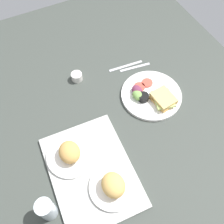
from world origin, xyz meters
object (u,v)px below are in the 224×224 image
Objects in this scene: bread_plate_near at (113,186)px; espresso_cup at (77,77)px; drinking_glass at (47,209)px; fork at (135,67)px; serving_tray at (92,171)px; plate_with_salad at (151,95)px; knife at (126,66)px; bread_plate_far at (70,154)px.

espresso_cup is at bearing -8.38° from bread_plate_near.
espresso_cup is (56.15, -34.56, -3.92)cm from drinking_glass.
serving_tray is at bearing 51.50° from fork.
knife is (23.65, 1.59, -1.40)cm from plate_with_salad.
espresso_cup is 31.68cm from fork.
knife is at bearing -52.11° from bread_plate_far.
fork is at bearing -56.77° from bread_plate_far.
plate_with_salad is 39.42cm from espresso_cup.
bread_plate_near is 49.18cm from plate_with_salad.
bread_plate_near is 1.01× the size of knife.
drinking_glass is 0.62× the size of knife.
espresso_cup is at bearing -2.41° from knife.
bread_plate_far is 43.41cm from espresso_cup.
bread_plate_near is at bearing 62.39° from knife.
drinking_glass is at bearing 45.10° from fork.
espresso_cup is at bearing -25.61° from bread_plate_far.
serving_tray is 11.64cm from bread_plate_far.
bread_plate_far is at bearing 104.12° from plate_with_salad.
knife is (-3.54, -26.95, -1.75)cm from espresso_cup.
drinking_glass is 81.14cm from knife.
knife is (52.62, -61.51, -5.67)cm from drinking_glass.
serving_tray is 2.37× the size of knife.
fork is at bearing 148.19° from knife.
bread_plate_near is 0.93× the size of bread_plate_far.
serving_tray is 2.17× the size of bread_plate_far.
plate_with_salad reaches higher than serving_tray.
serving_tray is 50.79cm from espresso_cup.
bread_plate_far is 3.69× the size of espresso_cup.
drinking_glass reaches higher than espresso_cup.
bread_plate_far reaches higher than plate_with_salad.
plate_with_salad is 23.74cm from knife.
bread_plate_near is at bearing -96.61° from drinking_glass.
drinking_glass is at bearing 114.66° from plate_with_salad.
serving_tray is 3.80× the size of drinking_glass.
drinking_glass is 0.70× the size of fork.
espresso_cup is 27.24cm from knife.
bread_plate_near is 1.63× the size of drinking_glass.
bread_plate_near is at bearing 60.95° from fork.
knife is (35.55, -45.68, -4.15)cm from bread_plate_far.
knife is at bearing -41.82° from serving_tray.
fork is at bearing -6.65° from plate_with_salad.
espresso_cup reaches higher than knife.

